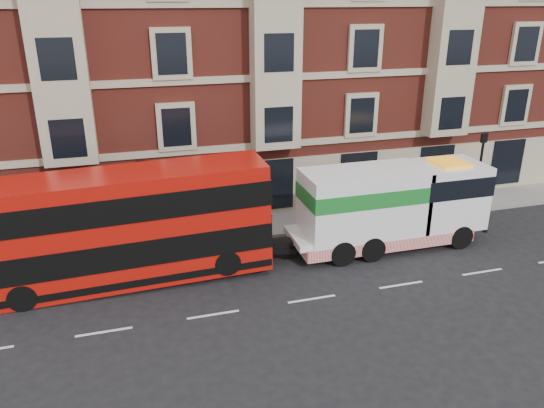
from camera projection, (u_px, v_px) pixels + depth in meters
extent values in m
plane|color=black|center=(312.00, 299.00, 21.24)|extent=(120.00, 120.00, 0.00)
cube|color=slate|center=(262.00, 225.00, 27.92)|extent=(90.00, 3.00, 0.15)
cube|color=maroon|center=(236.00, 38.00, 31.49)|extent=(45.00, 12.00, 18.00)
cylinder|color=black|center=(144.00, 210.00, 24.43)|extent=(0.14, 0.14, 4.00)
cube|color=black|center=(140.00, 166.00, 23.66)|extent=(0.35, 0.15, 0.50)
cylinder|color=black|center=(479.00, 175.00, 29.13)|extent=(0.14, 0.14, 4.00)
cube|color=black|center=(484.00, 138.00, 28.36)|extent=(0.35, 0.15, 0.50)
cube|color=#B7110A|center=(124.00, 227.00, 21.73)|extent=(11.84, 2.64, 4.65)
cube|color=black|center=(126.00, 242.00, 21.98)|extent=(11.88, 2.70, 1.11)
cube|color=black|center=(121.00, 200.00, 21.29)|extent=(11.88, 2.70, 1.06)
cylinder|color=black|center=(22.00, 297.00, 20.32)|extent=(1.10, 0.34, 1.10)
cylinder|color=black|center=(30.00, 269.00, 22.45)|extent=(1.10, 0.34, 1.10)
cylinder|color=black|center=(228.00, 263.00, 22.30)|extent=(1.10, 0.34, 1.10)
cylinder|color=black|center=(217.00, 239.00, 24.44)|extent=(1.10, 0.34, 1.10)
cube|color=white|center=(386.00, 227.00, 25.40)|extent=(9.51, 2.43, 0.32)
cube|color=white|center=(445.00, 194.00, 25.70)|extent=(3.38, 2.64, 3.07)
cube|color=white|center=(363.00, 202.00, 24.55)|extent=(5.71, 2.64, 3.07)
cube|color=#197427|center=(364.00, 191.00, 24.36)|extent=(5.76, 2.68, 0.74)
cube|color=red|center=(381.00, 235.00, 25.48)|extent=(8.46, 2.70, 0.58)
cylinder|color=black|center=(460.00, 237.00, 25.37)|extent=(1.16, 0.37, 1.16)
cylinder|color=black|center=(433.00, 218.00, 27.51)|extent=(1.16, 0.37, 1.16)
cylinder|color=black|center=(372.00, 249.00, 24.16)|extent=(1.16, 0.42, 1.16)
cylinder|color=black|center=(350.00, 228.00, 26.29)|extent=(1.16, 0.42, 1.16)
cylinder|color=black|center=(342.00, 253.00, 23.77)|extent=(1.16, 0.42, 1.16)
cylinder|color=black|center=(323.00, 232.00, 25.91)|extent=(1.16, 0.42, 1.16)
imported|color=#182531|center=(81.00, 232.00, 24.90)|extent=(0.74, 0.70, 1.71)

